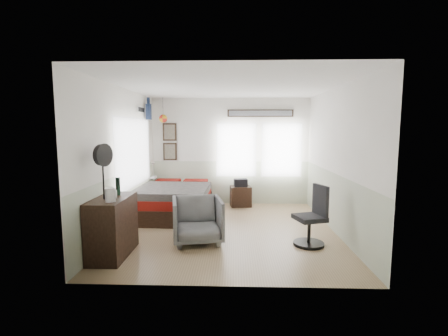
{
  "coord_description": "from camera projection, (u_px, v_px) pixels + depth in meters",
  "views": [
    {
      "loc": [
        0.12,
        -6.04,
        1.93
      ],
      "look_at": [
        -0.1,
        0.4,
        1.15
      ],
      "focal_mm": 26.0,
      "sensor_mm": 36.0,
      "label": 1
    }
  ],
  "objects": [
    {
      "name": "ground_plane",
      "position": [
        228.0,
        230.0,
        6.23
      ],
      "size": [
        4.0,
        4.5,
        0.01
      ],
      "primitive_type": "cube",
      "color": "#8B6E4C"
    },
    {
      "name": "room_shell",
      "position": [
        225.0,
        145.0,
        6.22
      ],
      "size": [
        4.02,
        4.52,
        2.71
      ],
      "color": "silver",
      "rests_on": "ground_plane"
    },
    {
      "name": "wall_decor",
      "position": [
        185.0,
        122.0,
        7.96
      ],
      "size": [
        3.55,
        1.32,
        1.44
      ],
      "color": "#342213",
      "rests_on": "room_shell"
    },
    {
      "name": "bed",
      "position": [
        175.0,
        200.0,
        7.29
      ],
      "size": [
        1.57,
        2.14,
        0.67
      ],
      "rotation": [
        0.0,
        0.0,
        -0.03
      ],
      "color": "black",
      "rests_on": "ground_plane"
    },
    {
      "name": "dresser",
      "position": [
        112.0,
        227.0,
        4.93
      ],
      "size": [
        0.48,
        1.0,
        0.9
      ],
      "primitive_type": "cube",
      "color": "black",
      "rests_on": "ground_plane"
    },
    {
      "name": "armchair",
      "position": [
        197.0,
        220.0,
        5.53
      ],
      "size": [
        0.97,
        0.99,
        0.77
      ],
      "primitive_type": "imported",
      "rotation": [
        0.0,
        0.0,
        0.2
      ],
      "color": "slate",
      "rests_on": "ground_plane"
    },
    {
      "name": "nightstand",
      "position": [
        241.0,
        196.0,
        8.12
      ],
      "size": [
        0.55,
        0.47,
        0.5
      ],
      "primitive_type": "cube",
      "rotation": [
        0.0,
        0.0,
        0.14
      ],
      "color": "black",
      "rests_on": "ground_plane"
    },
    {
      "name": "task_chair",
      "position": [
        312.0,
        221.0,
        5.38
      ],
      "size": [
        0.56,
        0.56,
        1.01
      ],
      "rotation": [
        0.0,
        0.0,
        0.32
      ],
      "color": "black",
      "rests_on": "ground_plane"
    },
    {
      "name": "kettle",
      "position": [
        110.0,
        195.0,
        4.6
      ],
      "size": [
        0.17,
        0.15,
        0.19
      ],
      "rotation": [
        0.0,
        0.0,
        -0.16
      ],
      "color": "silver",
      "rests_on": "dresser"
    },
    {
      "name": "bottle",
      "position": [
        118.0,
        186.0,
        5.05
      ],
      "size": [
        0.07,
        0.07,
        0.28
      ],
      "primitive_type": "cylinder",
      "color": "black",
      "rests_on": "dresser"
    },
    {
      "name": "stand_fan",
      "position": [
        103.0,
        156.0,
        4.7
      ],
      "size": [
        0.19,
        0.32,
        0.82
      ],
      "rotation": [
        0.0,
        0.0,
        -0.34
      ],
      "color": "black",
      "rests_on": "dresser"
    },
    {
      "name": "black_bag",
      "position": [
        241.0,
        183.0,
        8.08
      ],
      "size": [
        0.35,
        0.26,
        0.19
      ],
      "primitive_type": "cube",
      "rotation": [
        0.0,
        0.0,
        0.15
      ],
      "color": "black",
      "rests_on": "nightstand"
    }
  ]
}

